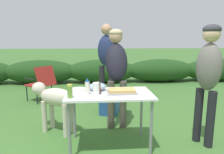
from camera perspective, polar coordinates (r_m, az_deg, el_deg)
The scene contains 16 objects.
ground_plane at distance 2.87m, azimuth -0.71°, elevation -18.99°, with size 60.00×60.00×0.00m, color #3D6B2D.
shrub_hedge at distance 6.68m, azimuth -2.91°, elevation 1.72°, with size 14.40×0.90×0.76m.
folding_table at distance 2.61m, azimuth -0.75°, elevation -6.21°, with size 1.10×0.64×0.74m.
food_tray at distance 2.57m, azimuth 2.83°, elevation -4.07°, with size 0.38×0.23×0.06m.
plate_stack at distance 2.75m, azimuth -9.50°, elevation -3.52°, with size 0.21×0.21×0.03m, color white.
mixing_bowl at distance 2.72m, azimuth -4.21°, elevation -2.72°, with size 0.24×0.24×0.10m, color #99B2CC.
paper_cup_stack at distance 2.47m, azimuth -4.54°, elevation -3.41°, with size 0.08×0.08×0.16m, color white.
mayo_bottle at distance 2.52m, azimuth -7.05°, elevation -2.76°, with size 0.06×0.06×0.21m.
bbq_sauce_bottle at distance 2.55m, azimuth -3.93°, elevation -2.89°, with size 0.06×0.06×0.18m.
relish_jar at distance 2.40m, azimuth -11.94°, elevation -4.03°, with size 0.06×0.06×0.16m.
standing_person_in_red_jacket at distance 3.21m, azimuth 1.28°, elevation 3.06°, with size 0.36×0.47×1.59m.
standing_person_in_gray_fleece at distance 2.87m, azimuth 25.78°, elevation 1.34°, with size 0.37×0.41×1.61m.
standing_person_in_olive_jacket at distance 4.44m, azimuth -1.58°, elevation 5.96°, with size 0.44×0.36×1.75m.
dog at distance 3.19m, azimuth -16.12°, elevation -6.05°, with size 0.88×0.56×0.76m.
camp_chair_green_behind_table at distance 4.84m, azimuth -19.48°, elevation -1.29°, with size 0.75×0.73×0.83m.
cooler_box at distance 3.97m, azimuth -0.56°, elevation -7.69°, with size 0.45×0.55×0.34m.
Camera 1 is at (-0.15, -2.49, 1.42)m, focal length 32.00 mm.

